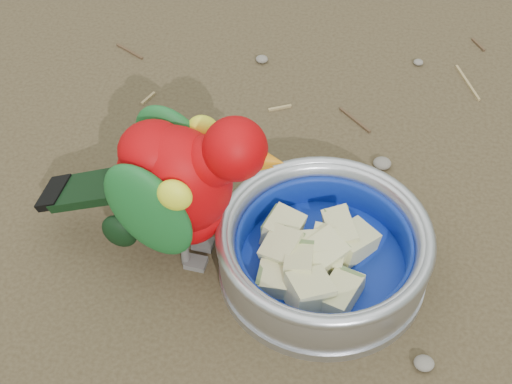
# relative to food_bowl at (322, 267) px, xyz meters

# --- Properties ---
(ground) EXTENTS (60.00, 60.00, 0.00)m
(ground) POSITION_rel_food_bowl_xyz_m (-0.11, -0.01, -0.01)
(ground) COLOR #443824
(food_bowl) EXTENTS (0.20, 0.20, 0.02)m
(food_bowl) POSITION_rel_food_bowl_xyz_m (0.00, 0.00, 0.00)
(food_bowl) COLOR #B2B2BA
(food_bowl) RESTS_ON ground
(bowl_wall) EXTENTS (0.20, 0.20, 0.04)m
(bowl_wall) POSITION_rel_food_bowl_xyz_m (0.00, 0.00, 0.03)
(bowl_wall) COLOR #B2B2BA
(bowl_wall) RESTS_ON food_bowl
(fruit_wedges) EXTENTS (0.12, 0.12, 0.03)m
(fruit_wedges) POSITION_rel_food_bowl_xyz_m (0.00, -0.00, 0.02)
(fruit_wedges) COLOR beige
(fruit_wedges) RESTS_ON food_bowl
(lory_parrot) EXTENTS (0.23, 0.12, 0.18)m
(lory_parrot) POSITION_rel_food_bowl_xyz_m (-0.14, 0.00, 0.08)
(lory_parrot) COLOR #B00206
(lory_parrot) RESTS_ON ground
(ground_debris) EXTENTS (0.90, 0.80, 0.01)m
(ground_debris) POSITION_rel_food_bowl_xyz_m (-0.06, 0.01, -0.01)
(ground_debris) COLOR #987E4F
(ground_debris) RESTS_ON ground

